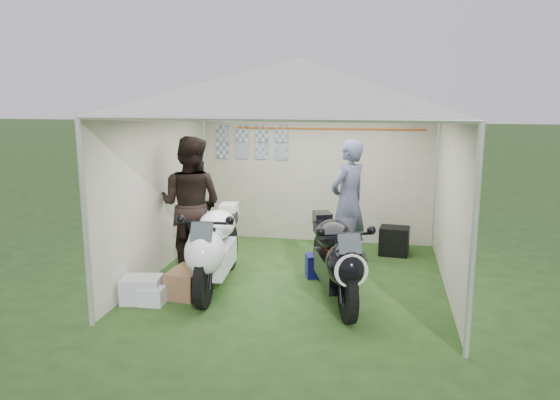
# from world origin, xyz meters

# --- Properties ---
(ground) EXTENTS (80.00, 80.00, 0.00)m
(ground) POSITION_xyz_m (0.00, 0.00, 0.00)
(ground) COLOR #254019
(ground) RESTS_ON ground
(canopy_tent) EXTENTS (5.66, 5.66, 3.00)m
(canopy_tent) POSITION_xyz_m (-0.00, 0.03, 2.58)
(canopy_tent) COLOR silver
(canopy_tent) RESTS_ON ground
(motorcycle_white) EXTENTS (0.59, 2.15, 1.06)m
(motorcycle_white) POSITION_xyz_m (-0.98, -0.66, 0.59)
(motorcycle_white) COLOR black
(motorcycle_white) RESTS_ON ground
(motorcycle_black) EXTENTS (0.91, 2.03, 1.03)m
(motorcycle_black) POSITION_xyz_m (0.61, -0.80, 0.57)
(motorcycle_black) COLOR black
(motorcycle_black) RESTS_ON ground
(paddock_stand) EXTENTS (0.49, 0.39, 0.32)m
(paddock_stand) POSITION_xyz_m (0.33, 0.11, 0.16)
(paddock_stand) COLOR #1F1CAC
(paddock_stand) RESTS_ON ground
(person_dark_jacket) EXTENTS (1.05, 0.87, 1.96)m
(person_dark_jacket) POSITION_xyz_m (-1.54, 0.03, 0.98)
(person_dark_jacket) COLOR black
(person_dark_jacket) RESTS_ON ground
(person_blue_jacket) EXTENTS (0.77, 0.82, 1.88)m
(person_blue_jacket) POSITION_xyz_m (0.63, 0.87, 0.94)
(person_blue_jacket) COLOR slate
(person_blue_jacket) RESTS_ON ground
(equipment_box) EXTENTS (0.49, 0.41, 0.45)m
(equipment_box) POSITION_xyz_m (1.35, 1.38, 0.23)
(equipment_box) COLOR black
(equipment_box) RESTS_ON ground
(crate_0) EXTENTS (0.53, 0.44, 0.31)m
(crate_0) POSITION_xyz_m (-1.75, -1.24, 0.16)
(crate_0) COLOR #B8BDC2
(crate_0) RESTS_ON ground
(crate_1) EXTENTS (0.41, 0.41, 0.34)m
(crate_1) POSITION_xyz_m (-1.29, -1.01, 0.17)
(crate_1) COLOR brown
(crate_1) RESTS_ON ground
(crate_2) EXTENTS (0.31, 0.26, 0.22)m
(crate_2) POSITION_xyz_m (-1.58, -1.31, 0.11)
(crate_2) COLOR silver
(crate_2) RESTS_ON ground
(crate_3) EXTENTS (0.47, 0.37, 0.29)m
(crate_3) POSITION_xyz_m (-1.31, -0.65, 0.14)
(crate_3) COLOR brown
(crate_3) RESTS_ON ground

